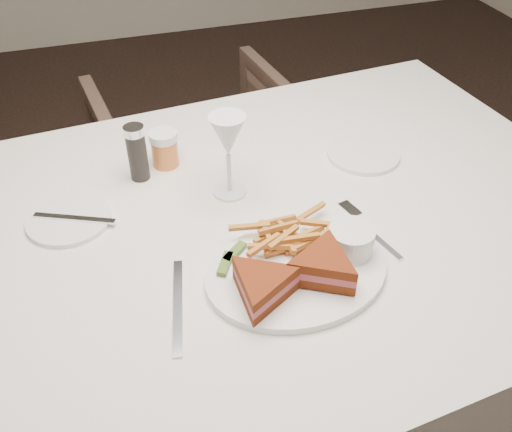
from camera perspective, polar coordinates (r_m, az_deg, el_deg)
The scene contains 4 objects.
ground at distance 1.91m, azimuth 0.41°, elevation -10.16°, with size 5.00×5.00×0.00m, color black.
table at distance 1.37m, azimuth -0.65°, elevation -12.60°, with size 1.46×0.97×0.75m, color silver.
chair_far at distance 2.01m, azimuth -5.41°, elevation 5.37°, with size 0.65×0.61×0.66m, color #4E3A30.
table_setting at distance 1.02m, azimuth 1.16°, elevation -1.06°, with size 0.80×0.57×0.18m.
Camera 1 is at (-0.39, -1.17, 1.45)m, focal length 40.00 mm.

